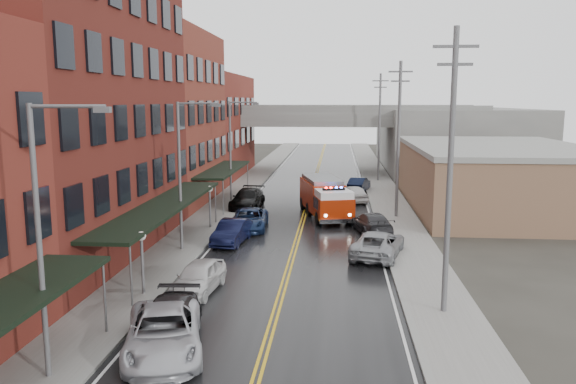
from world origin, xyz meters
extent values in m
cube|color=black|center=(0.00, 30.00, 0.01)|extent=(11.00, 160.00, 0.02)
cube|color=slate|center=(-7.30, 30.00, 0.07)|extent=(3.00, 160.00, 0.15)
cube|color=slate|center=(7.30, 30.00, 0.07)|extent=(3.00, 160.00, 0.15)
cube|color=gray|center=(-5.65, 30.00, 0.07)|extent=(0.30, 160.00, 0.15)
cube|color=gray|center=(5.65, 30.00, 0.07)|extent=(0.30, 160.00, 0.15)
cube|color=#4E1814|center=(-13.30, 23.00, 9.00)|extent=(9.00, 20.00, 18.00)
cube|color=maroon|center=(-13.30, 40.50, 7.50)|extent=(9.00, 15.00, 15.00)
cube|color=maroon|center=(-13.30, 58.00, 6.00)|extent=(9.00, 20.00, 12.00)
cube|color=brown|center=(16.00, 40.00, 2.50)|extent=(14.00, 22.00, 5.00)
cube|color=slate|center=(18.00, 70.00, 4.00)|extent=(18.00, 30.00, 8.00)
cylinder|color=slate|center=(-6.35, 11.60, 1.50)|extent=(0.10, 0.10, 3.00)
cube|color=black|center=(-7.50, 23.00, 3.00)|extent=(2.60, 18.00, 0.18)
cylinder|color=slate|center=(-6.35, 14.40, 1.50)|extent=(0.10, 0.10, 3.00)
cylinder|color=slate|center=(-6.35, 31.60, 1.50)|extent=(0.10, 0.10, 3.00)
cube|color=black|center=(-7.50, 40.50, 3.00)|extent=(2.60, 13.00, 0.18)
cylinder|color=slate|center=(-6.35, 34.40, 1.50)|extent=(0.10, 0.10, 3.00)
cylinder|color=slate|center=(-6.35, 46.60, 1.50)|extent=(0.10, 0.10, 3.00)
cylinder|color=#59595B|center=(-6.40, 16.00, 1.40)|extent=(0.14, 0.14, 2.80)
sphere|color=silver|center=(-6.40, 16.00, 2.90)|extent=(0.44, 0.44, 0.44)
cylinder|color=#59595B|center=(-6.40, 30.00, 1.40)|extent=(0.14, 0.14, 2.80)
sphere|color=silver|center=(-6.40, 30.00, 2.90)|extent=(0.44, 0.44, 0.44)
cylinder|color=#59595B|center=(-6.80, 8.00, 4.50)|extent=(0.18, 0.18, 9.00)
cylinder|color=#59595B|center=(-5.60, 8.00, 8.90)|extent=(2.40, 0.12, 0.12)
cube|color=#59595B|center=(-4.50, 8.00, 8.80)|extent=(0.50, 0.22, 0.18)
cylinder|color=#59595B|center=(-6.80, 24.00, 4.50)|extent=(0.18, 0.18, 9.00)
cylinder|color=#59595B|center=(-5.60, 24.00, 8.90)|extent=(2.40, 0.12, 0.12)
cube|color=#59595B|center=(-4.50, 24.00, 8.80)|extent=(0.50, 0.22, 0.18)
cylinder|color=#59595B|center=(-6.80, 40.00, 4.50)|extent=(0.18, 0.18, 9.00)
cylinder|color=#59595B|center=(-5.60, 40.00, 8.90)|extent=(2.40, 0.12, 0.12)
cube|color=#59595B|center=(-4.50, 40.00, 8.80)|extent=(0.50, 0.22, 0.18)
cylinder|color=#59595B|center=(7.20, 15.00, 6.00)|extent=(0.24, 0.24, 12.00)
cube|color=#59595B|center=(7.20, 15.00, 11.20)|extent=(1.80, 0.12, 0.12)
cube|color=#59595B|center=(7.20, 15.00, 10.50)|extent=(1.40, 0.12, 0.12)
cylinder|color=#59595B|center=(7.20, 35.00, 6.00)|extent=(0.24, 0.24, 12.00)
cube|color=#59595B|center=(7.20, 35.00, 11.20)|extent=(1.80, 0.12, 0.12)
cube|color=#59595B|center=(7.20, 35.00, 10.50)|extent=(1.40, 0.12, 0.12)
cylinder|color=#59595B|center=(7.20, 55.00, 6.00)|extent=(0.24, 0.24, 12.00)
cube|color=#59595B|center=(7.20, 55.00, 11.20)|extent=(1.80, 0.12, 0.12)
cube|color=#59595B|center=(7.20, 55.00, 10.50)|extent=(1.40, 0.12, 0.12)
cube|color=slate|center=(0.00, 62.00, 6.75)|extent=(40.00, 10.00, 1.50)
cube|color=slate|center=(-11.00, 62.00, 3.00)|extent=(1.60, 8.00, 6.00)
cube|color=slate|center=(11.00, 62.00, 3.00)|extent=(1.60, 8.00, 6.00)
cube|color=#921F06|center=(1.35, 36.11, 1.60)|extent=(3.88, 6.13, 2.16)
cube|color=#921F06|center=(2.33, 32.21, 1.29)|extent=(3.15, 3.23, 1.55)
cube|color=silver|center=(2.33, 32.21, 2.32)|extent=(2.98, 2.99, 0.52)
cube|color=black|center=(2.28, 32.41, 1.60)|extent=(2.92, 2.23, 0.82)
cube|color=slate|center=(1.35, 36.11, 2.83)|extent=(3.53, 5.66, 0.31)
cube|color=black|center=(2.33, 32.21, 2.66)|extent=(1.67, 0.68, 0.14)
sphere|color=#FF0C0C|center=(1.78, 32.07, 2.74)|extent=(0.21, 0.21, 0.21)
sphere|color=#1933FF|center=(2.88, 32.34, 2.74)|extent=(0.21, 0.21, 0.21)
cylinder|color=black|center=(1.26, 31.83, 0.52)|extent=(1.09, 0.60, 1.03)
cylinder|color=black|center=(3.46, 32.38, 0.52)|extent=(1.09, 0.60, 1.03)
cylinder|color=black|center=(0.38, 35.33, 0.52)|extent=(1.09, 0.60, 1.03)
cylinder|color=black|center=(2.58, 35.88, 0.52)|extent=(1.09, 0.60, 1.03)
cylinder|color=black|center=(-0.25, 37.83, 0.52)|extent=(1.09, 0.60, 1.03)
cylinder|color=black|center=(1.95, 38.38, 0.52)|extent=(1.09, 0.60, 1.03)
imported|color=#B3B5BC|center=(-3.60, 10.20, 0.80)|extent=(4.08, 6.26, 1.60)
imported|color=black|center=(-3.80, 11.30, 0.74)|extent=(2.51, 5.28, 1.49)
imported|color=silver|center=(-3.97, 16.80, 0.75)|extent=(2.20, 4.54, 1.49)
imported|color=black|center=(-4.10, 26.12, 0.75)|extent=(2.09, 4.73, 1.51)
imported|color=#112042|center=(-3.60, 30.08, 0.73)|extent=(2.70, 5.38, 1.46)
imported|color=black|center=(-5.00, 37.98, 0.82)|extent=(2.63, 5.75, 1.63)
imported|color=gray|center=(5.00, 23.80, 0.76)|extent=(3.81, 5.95, 1.53)
imported|color=#2A292C|center=(5.00, 29.80, 0.72)|extent=(3.05, 5.27, 1.43)
imported|color=white|center=(4.06, 41.80, 0.76)|extent=(2.93, 4.78, 1.52)
imported|color=black|center=(4.79, 47.80, 0.72)|extent=(2.57, 4.63, 1.44)
camera|label=1|loc=(2.55, -8.46, 9.08)|focal=35.00mm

